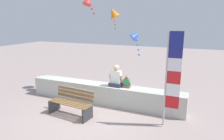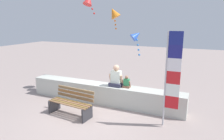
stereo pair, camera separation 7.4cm
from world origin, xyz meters
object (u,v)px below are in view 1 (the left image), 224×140
object	(u,v)px
park_bench	(72,103)
kite_blue	(136,36)
person_adult	(116,78)
person_child	(127,83)
kite_red	(88,0)
kite_orange	(113,13)
flag_banner	(171,74)

from	to	relation	value
park_bench	kite_blue	xyz separation A→B (m)	(1.42, 2.57, 2.13)
person_adult	kite_blue	distance (m)	1.92
park_bench	person_child	distance (m)	2.09
kite_red	kite_blue	distance (m)	2.49
kite_red	kite_blue	world-z (taller)	kite_red
person_child	kite_blue	bearing A→B (deg)	92.03
kite_red	person_child	bearing A→B (deg)	-25.67
park_bench	kite_blue	bearing A→B (deg)	61.06
park_bench	person_adult	distance (m)	1.87
person_adult	kite_orange	world-z (taller)	kite_orange
kite_orange	flag_banner	bearing A→B (deg)	-44.32
kite_orange	kite_blue	xyz separation A→B (m)	(1.40, -0.97, -0.93)
kite_orange	person_adult	bearing A→B (deg)	-64.44
park_bench	kite_red	distance (m)	4.32
kite_orange	person_child	bearing A→B (deg)	-56.14
person_adult	person_child	xyz separation A→B (m)	(0.41, 0.00, -0.14)
flag_banner	kite_orange	distance (m)	4.71
kite_red	kite_orange	xyz separation A→B (m)	(0.65, 1.14, -0.48)
park_bench	person_child	xyz separation A→B (m)	(1.46, 1.40, 0.51)
kite_blue	kite_red	bearing A→B (deg)	-175.25
person_adult	person_child	distance (m)	0.44
person_child	kite_red	size ratio (longest dim) A/B	0.53
flag_banner	person_child	bearing A→B (deg)	151.99
park_bench	person_adult	xyz separation A→B (m)	(1.05, 1.40, 0.65)
kite_orange	kite_blue	size ratio (longest dim) A/B	1.06
park_bench	person_child	world-z (taller)	person_child
flag_banner	kite_red	distance (m)	4.80
person_child	flag_banner	distance (m)	2.01
person_adult	flag_banner	size ratio (longest dim) A/B	0.28
park_bench	kite_red	bearing A→B (deg)	104.59
flag_banner	kite_blue	distance (m)	2.83
kite_orange	kite_blue	world-z (taller)	kite_orange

